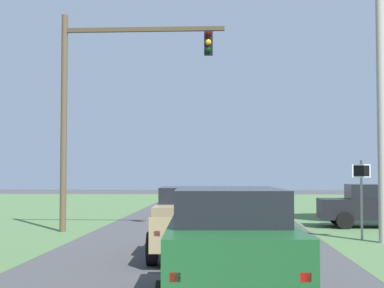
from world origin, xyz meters
TOP-DOWN VIEW (x-y plane):
  - ground_plane at (0.00, 9.78)m, footprint 120.00×120.00m
  - red_suv_near at (0.94, 5.51)m, footprint 2.39×4.94m
  - pickup_truck_lead at (0.10, 11.22)m, footprint 2.46×5.12m
  - traffic_light at (-3.71, 17.41)m, footprint 6.21×0.40m
  - keep_moving_sign at (5.42, 15.38)m, footprint 0.60×0.09m
  - crossing_suv_far at (7.12, 19.83)m, footprint 4.65×2.14m
  - utility_pole_right at (5.89, 14.53)m, footprint 0.28×0.28m

SIDE VIEW (x-z plane):
  - ground_plane at x=0.00m, z-range 0.00..0.00m
  - crossing_suv_far at x=7.12m, z-range 0.04..1.79m
  - pickup_truck_lead at x=0.10m, z-range 0.03..1.87m
  - red_suv_near at x=0.94m, z-range 0.06..2.02m
  - keep_moving_sign at x=5.42m, z-range 0.36..2.99m
  - utility_pole_right at x=5.89m, z-range 0.00..8.44m
  - traffic_light at x=-3.71m, z-range 1.19..9.41m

